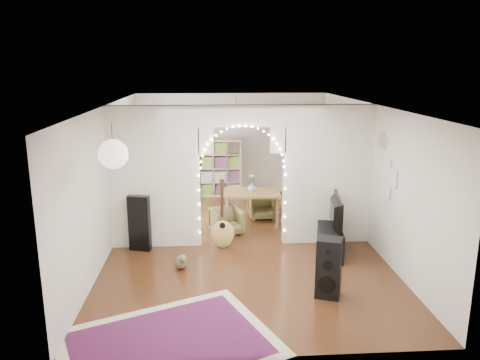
{
  "coord_description": "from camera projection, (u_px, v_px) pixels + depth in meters",
  "views": [
    {
      "loc": [
        -0.61,
        -8.66,
        3.41
      ],
      "look_at": [
        -0.02,
        0.3,
        1.2
      ],
      "focal_mm": 35.0,
      "sensor_mm": 36.0,
      "label": 1
    }
  ],
  "objects": [
    {
      "name": "picture_frames",
      "position": [
        389.0,
        179.0,
        8.07
      ],
      "size": [
        0.02,
        0.5,
        0.7
      ],
      "primitive_type": null,
      "color": "white",
      "rests_on": "wall_right"
    },
    {
      "name": "dining_table",
      "position": [
        252.0,
        195.0,
        10.11
      ],
      "size": [
        1.23,
        0.84,
        0.76
      ],
      "rotation": [
        0.0,
        0.0,
        -0.03
      ],
      "color": "brown",
      "rests_on": "floor"
    },
    {
      "name": "area_rug",
      "position": [
        168.0,
        343.0,
        5.88
      ],
      "size": [
        3.15,
        2.81,
        0.02
      ],
      "primitive_type": "cube",
      "rotation": [
        0.0,
        0.0,
        0.41
      ],
      "color": "maroon",
      "rests_on": "floor"
    },
    {
      "name": "guitar_case",
      "position": [
        139.0,
        223.0,
        8.75
      ],
      "size": [
        0.43,
        0.23,
        1.07
      ],
      "primitive_type": "cube",
      "rotation": [
        0.0,
        0.0,
        -0.25
      ],
      "color": "black",
      "rests_on": "floor"
    },
    {
      "name": "ceiling_fan",
      "position": [
        236.0,
        111.0,
        10.61
      ],
      "size": [
        1.1,
        1.1,
        0.3
      ],
      "primitive_type": null,
      "color": "#A87438",
      "rests_on": "ceiling"
    },
    {
      "name": "wall_clock",
      "position": [
        383.0,
        141.0,
        8.32
      ],
      "size": [
        0.03,
        0.31,
        0.31
      ],
      "primitive_type": "cylinder",
      "rotation": [
        0.0,
        1.57,
        0.0
      ],
      "color": "white",
      "rests_on": "wall_right"
    },
    {
      "name": "fairy_lights",
      "position": [
        242.0,
        167.0,
        8.74
      ],
      "size": [
        1.64,
        0.04,
        1.6
      ],
      "primitive_type": null,
      "color": "#FFEABF",
      "rests_on": "divider_wall"
    },
    {
      "name": "acoustic_guitar",
      "position": [
        222.0,
        223.0,
        8.85
      ],
      "size": [
        0.49,
        0.31,
        1.15
      ],
      "rotation": [
        0.0,
        0.0,
        -0.35
      ],
      "color": "tan",
      "rests_on": "floor"
    },
    {
      "name": "dining_chair_right",
      "position": [
        226.0,
        221.0,
        9.65
      ],
      "size": [
        0.75,
        0.76,
        0.54
      ],
      "primitive_type": "imported",
      "rotation": [
        0.0,
        0.0,
        0.36
      ],
      "color": "brown",
      "rests_on": "floor"
    },
    {
      "name": "dining_chair_left",
      "position": [
        262.0,
        206.0,
        10.67
      ],
      "size": [
        0.62,
        0.64,
        0.55
      ],
      "primitive_type": "imported",
      "rotation": [
        0.0,
        0.0,
        0.07
      ],
      "color": "brown",
      "rests_on": "floor"
    },
    {
      "name": "paper_lantern",
      "position": [
        113.0,
        154.0,
        6.26
      ],
      "size": [
        0.4,
        0.4,
        0.4
      ],
      "primitive_type": "sphere",
      "color": "white",
      "rests_on": "ceiling"
    },
    {
      "name": "divider_wall",
      "position": [
        242.0,
        172.0,
        8.9
      ],
      "size": [
        5.0,
        0.2,
        2.7
      ],
      "color": "silver",
      "rests_on": "floor"
    },
    {
      "name": "tabby_cat",
      "position": [
        182.0,
        261.0,
        8.03
      ],
      "size": [
        0.27,
        0.48,
        0.32
      ],
      "rotation": [
        0.0,
        0.0,
        0.24
      ],
      "color": "brown",
      "rests_on": "floor"
    },
    {
      "name": "ceiling",
      "position": [
        242.0,
        105.0,
        8.6
      ],
      "size": [
        5.0,
        7.5,
        0.02
      ],
      "primitive_type": "cube",
      "color": "white",
      "rests_on": "wall_back"
    },
    {
      "name": "window",
      "position": [
        126.0,
        153.0,
        10.47
      ],
      "size": [
        0.04,
        1.2,
        1.4
      ],
      "primitive_type": "cube",
      "color": "white",
      "rests_on": "wall_left"
    },
    {
      "name": "wall_back",
      "position": [
        232.0,
        144.0,
        12.55
      ],
      "size": [
        5.0,
        0.02,
        2.7
      ],
      "primitive_type": "cube",
      "color": "silver",
      "rests_on": "floor"
    },
    {
      "name": "floor",
      "position": [
        242.0,
        243.0,
        9.24
      ],
      "size": [
        7.5,
        7.5,
        0.0
      ],
      "primitive_type": "plane",
      "color": "black",
      "rests_on": "ground"
    },
    {
      "name": "bookcase",
      "position": [
        213.0,
        168.0,
        12.42
      ],
      "size": [
        1.51,
        0.54,
        1.52
      ],
      "primitive_type": "cube",
      "rotation": [
        0.0,
        0.0,
        -0.11
      ],
      "color": "beige",
      "rests_on": "floor"
    },
    {
      "name": "tv",
      "position": [
        332.0,
        213.0,
        8.47
      ],
      "size": [
        0.3,
        1.08,
        0.62
      ],
      "primitive_type": "imported",
      "rotation": [
        0.0,
        0.0,
        1.42
      ],
      "color": "black",
      "rests_on": "media_console"
    },
    {
      "name": "media_console",
      "position": [
        330.0,
        242.0,
        8.6
      ],
      "size": [
        0.55,
        1.05,
        0.5
      ],
      "primitive_type": "cube",
      "rotation": [
        0.0,
        0.0,
        -0.15
      ],
      "color": "black",
      "rests_on": "floor"
    },
    {
      "name": "floor_speaker",
      "position": [
        329.0,
        268.0,
        6.99
      ],
      "size": [
        0.44,
        0.41,
        0.92
      ],
      "rotation": [
        0.0,
        0.0,
        -0.36
      ],
      "color": "black",
      "rests_on": "floor"
    },
    {
      "name": "wall_left",
      "position": [
        109.0,
        178.0,
        8.76
      ],
      "size": [
        0.02,
        7.5,
        2.7
      ],
      "primitive_type": "cube",
      "color": "silver",
      "rests_on": "floor"
    },
    {
      "name": "wall_front",
      "position": [
        265.0,
        252.0,
        5.28
      ],
      "size": [
        5.0,
        0.02,
        2.7
      ],
      "primitive_type": "cube",
      "color": "silver",
      "rests_on": "floor"
    },
    {
      "name": "wall_right",
      "position": [
        370.0,
        174.0,
        9.08
      ],
      "size": [
        0.02,
        7.5,
        2.7
      ],
      "primitive_type": "cube",
      "color": "silver",
      "rests_on": "floor"
    },
    {
      "name": "flower_vase",
      "position": [
        252.0,
        187.0,
        10.07
      ],
      "size": [
        0.19,
        0.19,
        0.19
      ],
      "primitive_type": "imported",
      "rotation": [
        0.0,
        0.0,
        -0.03
      ],
      "color": "silver",
      "rests_on": "dining_table"
    }
  ]
}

